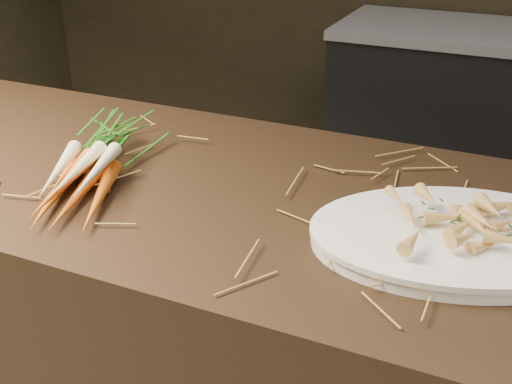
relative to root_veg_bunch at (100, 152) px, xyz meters
The scene contains 4 objects.
straw_bedding 0.53m from the root_veg_bunch, ahead, with size 1.40×0.60×0.02m, color olive, non-canonical shape.
root_veg_bunch is the anchor object (origin of this frame).
serving_platter 0.68m from the root_veg_bunch, ahead, with size 0.46×0.31×0.02m, color white, non-canonical shape.
roasted_veg_heap 0.68m from the root_veg_bunch, ahead, with size 0.22×0.16×0.05m, color #BB8F39, non-canonical shape.
Camera 1 is at (0.22, -0.66, 1.43)m, focal length 45.00 mm.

